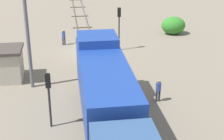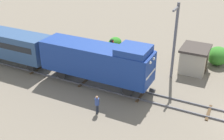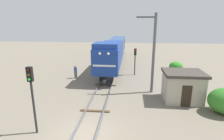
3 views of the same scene
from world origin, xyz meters
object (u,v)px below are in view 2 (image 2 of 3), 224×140
Objects in this scene: worker_by_signal at (97,103)px; relay_hut at (194,59)px; catenary_mast at (175,40)px; locomotive at (98,60)px; traffic_signal_mid at (112,49)px.

relay_hut reaches higher than worker_by_signal.
worker_by_signal is 10.39m from catenary_mast.
catenary_mast is at bearing -133.52° from worker_by_signal.
worker_by_signal is at bearing -152.05° from locomotive.
locomotive is at bearing -177.34° from traffic_signal_mid.
worker_by_signal is 0.49× the size of relay_hut.
traffic_signal_mid is 8.12m from worker_by_signal.
catenary_mast reaches higher than locomotive.
relay_hut is at bearing -46.00° from locomotive.
traffic_signal_mid is (3.40, 0.16, -0.23)m from locomotive.
traffic_signal_mid is 1.04× the size of relay_hut.
catenary_mast reaches higher than worker_by_signal.
relay_hut is at bearing -136.35° from worker_by_signal.
catenary_mast is (9.14, -3.78, 3.17)m from worker_by_signal.
worker_by_signal is (-4.20, -2.23, -1.78)m from locomotive.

